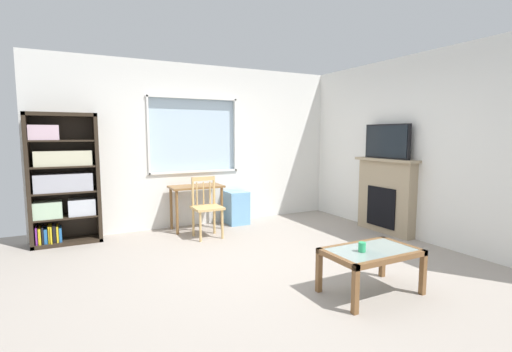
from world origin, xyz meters
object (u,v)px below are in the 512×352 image
Objects in this scene: sippy_cup at (362,247)px; wooden_chair at (207,206)px; desk_under_window at (196,194)px; bookshelf at (62,180)px; tv at (387,141)px; coffee_table at (371,256)px; fireplace at (386,196)px; plastic_drawer_unit at (236,207)px.

wooden_chair is at bearing 102.95° from sippy_cup.
bookshelf is at bearing 176.74° from desk_under_window.
desk_under_window is 9.35× the size of sippy_cup.
tv is 0.94× the size of coffee_table.
fireplace is at bearing -31.04° from desk_under_window.
wooden_chair is at bearing -18.20° from bookshelf.
bookshelf is 2.71m from plastic_drawer_unit.
tv is (-0.02, 0.00, 0.84)m from fireplace.
coffee_table is (0.73, -2.61, -0.10)m from wooden_chair.
wooden_chair is at bearing 158.06° from tv.
desk_under_window is 0.53m from wooden_chair.
wooden_chair is 10.00× the size of sippy_cup.
bookshelf reaches higher than wooden_chair.
desk_under_window is 3.00m from fireplace.
tv is (4.46, -1.66, 0.53)m from bookshelf.
plastic_drawer_unit is at bearing 89.88° from coffee_table.
tv is at bearing 40.62° from coffee_table.
coffee_table is at bearing -139.66° from fireplace.
bookshelf reaches higher than sippy_cup.
wooden_chair reaches higher than coffee_table.
wooden_chair is 2.79m from fireplace.
bookshelf reaches higher than plastic_drawer_unit.
bookshelf is 3.26× the size of plastic_drawer_unit.
desk_under_window is at bearing -176.07° from plastic_drawer_unit.
fireplace is 2.44m from coffee_table.
bookshelf is 4.78m from fireplace.
desk_under_window is at bearing 103.03° from coffee_table.
fireplace is at bearing 38.63° from sippy_cup.
bookshelf is 4.11m from sippy_cup.
wooden_chair is (1.89, -0.62, -0.43)m from bookshelf.
plastic_drawer_unit is (0.74, 0.56, -0.18)m from wooden_chair.
sippy_cup is at bearing -79.33° from desk_under_window.
bookshelf reaches higher than tv.
desk_under_window is 0.79m from plastic_drawer_unit.
tv is at bearing -21.94° from wooden_chair.
bookshelf is 4.20m from coffee_table.
wooden_chair is at bearing 105.73° from coffee_table.
plastic_drawer_unit is at bearing 139.09° from fireplace.
sippy_cup is (0.60, -2.62, 0.02)m from wooden_chair.
coffee_table is at bearing -74.27° from wooden_chair.
desk_under_window is at bearing 148.96° from fireplace.
wooden_chair is at bearing -142.72° from plastic_drawer_unit.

